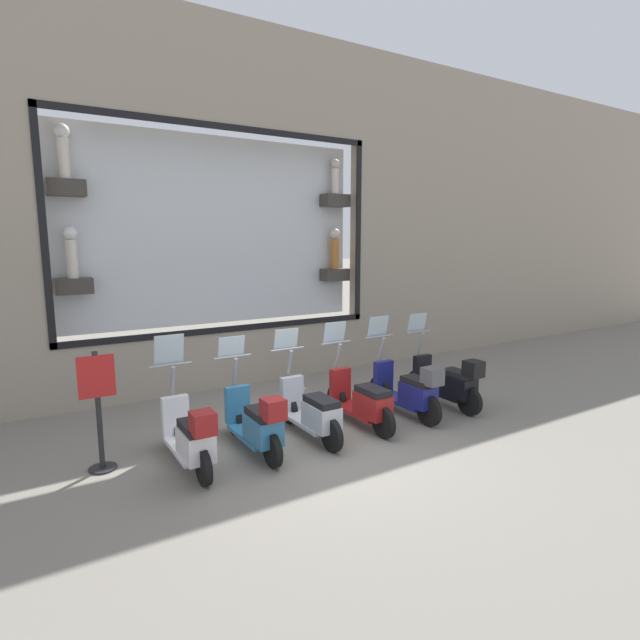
# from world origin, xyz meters

# --- Properties ---
(ground_plane) EXTENTS (120.00, 120.00, 0.00)m
(ground_plane) POSITION_xyz_m (0.00, 0.00, 0.00)
(ground_plane) COLOR gray
(building_facade) EXTENTS (1.20, 36.00, 7.19)m
(building_facade) POSITION_xyz_m (3.60, 0.00, 3.63)
(building_facade) COLOR gray
(building_facade) RESTS_ON ground_plane
(scooter_black_0) EXTENTS (1.80, 0.61, 1.62)m
(scooter_black_0) POSITION_xyz_m (0.14, -2.88, 0.47)
(scooter_black_0) COLOR black
(scooter_black_0) RESTS_ON ground_plane
(scooter_navy_1) EXTENTS (1.80, 0.61, 1.64)m
(scooter_navy_1) POSITION_xyz_m (0.14, -1.94, 0.48)
(scooter_navy_1) COLOR black
(scooter_navy_1) RESTS_ON ground_plane
(scooter_red_2) EXTENTS (1.80, 0.60, 1.61)m
(scooter_red_2) POSITION_xyz_m (0.20, -0.99, 0.43)
(scooter_red_2) COLOR black
(scooter_red_2) RESTS_ON ground_plane
(scooter_silver_3) EXTENTS (1.80, 0.61, 1.58)m
(scooter_silver_3) POSITION_xyz_m (0.20, -0.05, 0.42)
(scooter_silver_3) COLOR black
(scooter_silver_3) RESTS_ON ground_plane
(scooter_teal_4) EXTENTS (1.79, 0.60, 1.55)m
(scooter_teal_4) POSITION_xyz_m (0.13, 0.89, 0.46)
(scooter_teal_4) COLOR black
(scooter_teal_4) RESTS_ON ground_plane
(scooter_white_5) EXTENTS (1.79, 0.61, 1.67)m
(scooter_white_5) POSITION_xyz_m (0.13, 1.84, 0.46)
(scooter_white_5) COLOR black
(scooter_white_5) RESTS_ON ground_plane
(shop_sign_post) EXTENTS (0.36, 0.45, 1.60)m
(shop_sign_post) POSITION_xyz_m (0.74, 2.84, 0.86)
(shop_sign_post) COLOR #232326
(shop_sign_post) RESTS_ON ground_plane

